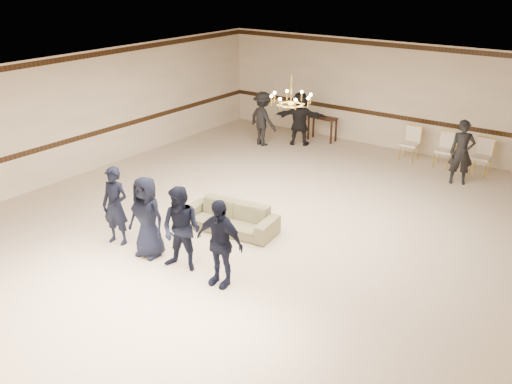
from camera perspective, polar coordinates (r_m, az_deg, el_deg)
room at (r=11.56m, az=0.74°, el=3.25°), size 12.01×14.01×3.21m
chair_rail at (r=17.66m, az=14.08°, el=7.34°), size 12.00×0.02×0.14m
crown_molding at (r=17.26m, az=14.74°, el=14.01°), size 12.00×0.02×0.14m
chandelier at (r=12.01m, az=3.58°, el=10.27°), size 0.94×0.94×0.89m
boy_a at (r=11.68m, az=-13.99°, el=-1.37°), size 0.66×0.50×1.63m
boy_b at (r=11.05m, az=-10.94°, el=-2.50°), size 0.84×0.59×1.63m
boy_c at (r=10.46m, az=-7.52°, el=-3.75°), size 0.91×0.77×1.63m
boy_d at (r=9.92m, az=-3.71°, el=-5.13°), size 0.98×0.46×1.63m
settee at (r=12.08m, az=-2.63°, el=-2.57°), size 2.13×1.07×0.60m
adult_left at (r=17.57m, az=0.70°, el=7.39°), size 1.21×0.88×1.67m
adult_mid at (r=17.66m, az=4.43°, el=7.40°), size 1.62×1.10×1.67m
adult_right at (r=15.35m, az=20.02°, el=3.76°), size 0.72×0.61×1.67m
banquet_chair_left at (r=16.85m, az=15.26°, el=4.70°), size 0.49×0.49×0.98m
banquet_chair_mid at (r=16.55m, az=18.46°, el=4.01°), size 0.52×0.52×0.98m
banquet_chair_right at (r=16.30m, az=21.77°, el=3.28°), size 0.48×0.48×0.98m
console_table at (r=18.26m, az=6.68°, el=6.36°), size 0.96×0.46×0.78m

